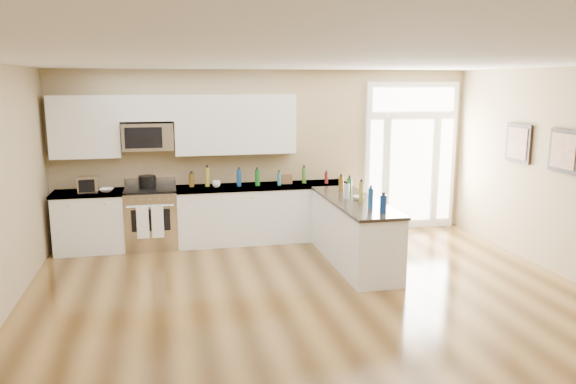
{
  "coord_description": "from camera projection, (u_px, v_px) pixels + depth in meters",
  "views": [
    {
      "loc": [
        -1.68,
        -5.22,
        2.6
      ],
      "look_at": [
        -0.1,
        2.0,
        1.14
      ],
      "focal_mm": 35.0,
      "sensor_mm": 36.0,
      "label": 1
    }
  ],
  "objects": [
    {
      "name": "upper_cabinet_left",
      "position": [
        85.0,
        127.0,
        8.56
      ],
      "size": [
        1.04,
        0.33,
        0.95
      ],
      "primitive_type": "cube",
      "color": "white",
      "rests_on": "room_shell"
    },
    {
      "name": "stockpot",
      "position": [
        147.0,
        181.0,
        8.87
      ],
      "size": [
        0.32,
        0.32,
        0.21
      ],
      "primitive_type": "cylinder",
      "rotation": [
        0.0,
        0.0,
        -0.23
      ],
      "color": "black",
      "rests_on": "kitchen_range"
    },
    {
      "name": "room_shell",
      "position": [
        341.0,
        174.0,
        5.53
      ],
      "size": [
        8.0,
        8.0,
        8.0
      ],
      "color": "tan",
      "rests_on": "ground"
    },
    {
      "name": "wall_art_near",
      "position": [
        519.0,
        143.0,
        8.37
      ],
      "size": [
        0.05,
        0.58,
        0.58
      ],
      "color": "black",
      "rests_on": "room_shell"
    },
    {
      "name": "bowl_peninsula",
      "position": [
        358.0,
        198.0,
        8.03
      ],
      "size": [
        0.17,
        0.17,
        0.05
      ],
      "primitive_type": "imported",
      "rotation": [
        0.0,
        0.0,
        -0.01
      ],
      "color": "white",
      "rests_on": "peninsula_cabinet"
    },
    {
      "name": "wall_art_far",
      "position": [
        564.0,
        151.0,
        7.41
      ],
      "size": [
        0.05,
        0.58,
        0.58
      ],
      "color": "black",
      "rests_on": "room_shell"
    },
    {
      "name": "cup_counter",
      "position": [
        216.0,
        184.0,
        8.98
      ],
      "size": [
        0.17,
        0.17,
        0.1
      ],
      "primitive_type": "imported",
      "rotation": [
        0.0,
        0.0,
        0.36
      ],
      "color": "white",
      "rests_on": "back_cabinet_right"
    },
    {
      "name": "upper_cabinet_short",
      "position": [
        147.0,
        108.0,
        8.7
      ],
      "size": [
        0.82,
        0.33,
        0.4
      ],
      "primitive_type": "cube",
      "color": "white",
      "rests_on": "room_shell"
    },
    {
      "name": "cardboard_box",
      "position": [
        286.0,
        179.0,
        9.31
      ],
      "size": [
        0.19,
        0.14,
        0.16
      ],
      "primitive_type": "cube",
      "rotation": [
        0.0,
        0.0,
        0.0
      ],
      "color": "brown",
      "rests_on": "back_cabinet_right"
    },
    {
      "name": "upper_cabinet_right",
      "position": [
        235.0,
        124.0,
        9.05
      ],
      "size": [
        1.94,
        0.33,
        0.95
      ],
      "primitive_type": "cube",
      "color": "white",
      "rests_on": "room_shell"
    },
    {
      "name": "peninsula_cabinet",
      "position": [
        354.0,
        234.0,
        8.12
      ],
      "size": [
        0.69,
        2.32,
        0.94
      ],
      "color": "white",
      "rests_on": "ground"
    },
    {
      "name": "ground",
      "position": [
        338.0,
        335.0,
        5.86
      ],
      "size": [
        8.0,
        8.0,
        0.0
      ],
      "primitive_type": "plane",
      "color": "#4B3215"
    },
    {
      "name": "kitchen_range",
      "position": [
        151.0,
        218.0,
        8.9
      ],
      "size": [
        0.8,
        0.71,
        1.08
      ],
      "color": "silver",
      "rests_on": "ground"
    },
    {
      "name": "back_cabinet_right",
      "position": [
        263.0,
        215.0,
        9.28
      ],
      "size": [
        2.85,
        0.66,
        0.94
      ],
      "color": "white",
      "rests_on": "ground"
    },
    {
      "name": "back_cabinet_left",
      "position": [
        91.0,
        223.0,
        8.71
      ],
      "size": [
        1.1,
        0.66,
        0.94
      ],
      "color": "white",
      "rests_on": "ground"
    },
    {
      "name": "microwave",
      "position": [
        148.0,
        137.0,
        8.75
      ],
      "size": [
        0.78,
        0.41,
        0.42
      ],
      "color": "silver",
      "rests_on": "room_shell"
    },
    {
      "name": "toaster_oven",
      "position": [
        88.0,
        184.0,
        8.52
      ],
      "size": [
        0.31,
        0.25,
        0.25
      ],
      "primitive_type": "cube",
      "rotation": [
        0.0,
        0.0,
        0.07
      ],
      "color": "silver",
      "rests_on": "back_cabinet_left"
    },
    {
      "name": "bowl_left",
      "position": [
        106.0,
        190.0,
        8.61
      ],
      "size": [
        0.27,
        0.27,
        0.05
      ],
      "primitive_type": "imported",
      "rotation": [
        0.0,
        0.0,
        -0.35
      ],
      "color": "white",
      "rests_on": "back_cabinet_left"
    },
    {
      "name": "entry_door",
      "position": [
        411.0,
        156.0,
        9.93
      ],
      "size": [
        1.7,
        0.1,
        2.6
      ],
      "color": "white",
      "rests_on": "ground"
    },
    {
      "name": "counter_bottles",
      "position": [
        296.0,
        184.0,
        8.56
      ],
      "size": [
        2.41,
        2.46,
        0.31
      ],
      "color": "#19591E",
      "rests_on": "back_cabinet_right"
    }
  ]
}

